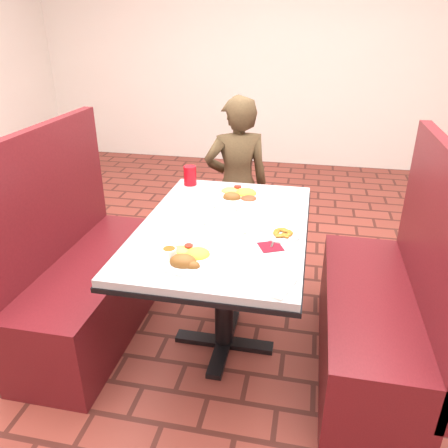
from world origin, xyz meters
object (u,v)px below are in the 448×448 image
(red_tumbler, at_px, (190,175))
(booth_bench_right, at_px, (381,314))
(dining_table, at_px, (224,241))
(plantain_plate, at_px, (282,234))
(booth_bench_left, at_px, (86,279))
(near_dinner_plate, at_px, (187,255))
(diner_person, at_px, (237,186))
(far_dinner_plate, at_px, (239,193))

(red_tumbler, bearing_deg, booth_bench_right, -24.66)
(dining_table, relative_size, plantain_plate, 7.53)
(plantain_plate, bearing_deg, booth_bench_left, 176.02)
(booth_bench_left, relative_size, plantain_plate, 7.46)
(dining_table, bearing_deg, near_dinner_plate, -101.22)
(near_dinner_plate, bearing_deg, diner_person, 90.87)
(far_dinner_plate, xyz_separation_m, red_tumbler, (-0.33, 0.15, 0.03))
(booth_bench_left, distance_m, booth_bench_right, 1.60)
(booth_bench_right, relative_size, red_tumbler, 10.45)
(diner_person, height_order, plantain_plate, diner_person)
(booth_bench_right, distance_m, plantain_plate, 0.67)
(booth_bench_left, height_order, near_dinner_plate, booth_bench_left)
(dining_table, height_order, diner_person, diner_person)
(diner_person, height_order, red_tumbler, diner_person)
(booth_bench_right, xyz_separation_m, red_tumbler, (-1.11, 0.51, 0.48))
(booth_bench_right, bearing_deg, booth_bench_left, 180.00)
(plantain_plate, bearing_deg, near_dinner_plate, -139.92)
(booth_bench_left, xyz_separation_m, red_tumbler, (0.48, 0.51, 0.48))
(booth_bench_left, xyz_separation_m, plantain_plate, (1.09, -0.08, 0.43))
(near_dinner_plate, bearing_deg, red_tumbler, 104.87)
(booth_bench_left, relative_size, far_dinner_plate, 4.09)
(booth_bench_left, bearing_deg, near_dinner_plate, -27.97)
(dining_table, bearing_deg, plantain_plate, -14.65)
(booth_bench_left, xyz_separation_m, diner_person, (0.70, 0.91, 0.28))
(booth_bench_right, relative_size, diner_person, 0.98)
(dining_table, height_order, far_dinner_plate, far_dinner_plate)
(plantain_plate, bearing_deg, red_tumbler, 135.82)
(far_dinner_plate, height_order, red_tumbler, red_tumbler)
(near_dinner_plate, bearing_deg, booth_bench_right, 23.69)
(diner_person, bearing_deg, near_dinner_plate, 70.12)
(booth_bench_left, bearing_deg, plantain_plate, -3.98)
(near_dinner_plate, bearing_deg, dining_table, 78.78)
(booth_bench_right, xyz_separation_m, diner_person, (-0.89, 0.91, 0.28))
(dining_table, relative_size, red_tumbler, 10.56)
(booth_bench_right, bearing_deg, red_tumbler, 155.34)
(diner_person, distance_m, red_tumbler, 0.49)
(diner_person, relative_size, far_dinner_plate, 4.18)
(far_dinner_plate, bearing_deg, booth_bench_right, -24.48)
(booth_bench_left, bearing_deg, booth_bench_right, 0.00)
(diner_person, distance_m, plantain_plate, 1.07)
(booth_bench_right, height_order, diner_person, diner_person)
(dining_table, bearing_deg, diner_person, 96.00)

